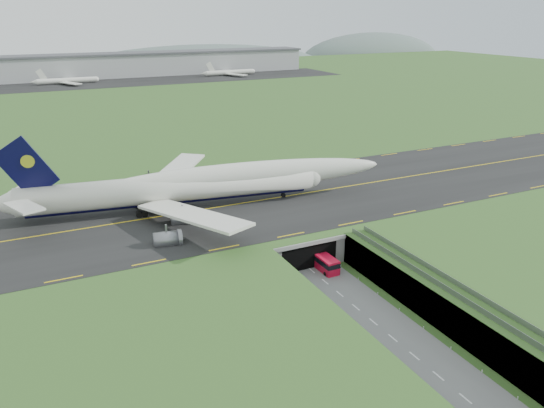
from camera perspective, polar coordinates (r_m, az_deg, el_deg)
ground at (r=98.35m, az=6.35°, el=-8.92°), size 900.00×900.00×0.00m
airfield_deck at (r=96.94m, az=6.42°, el=-7.37°), size 800.00×800.00×6.00m
trench_road at (r=92.92m, az=8.83°, el=-10.83°), size 12.00×75.00×0.20m
taxiway at (r=122.47m, az=-1.68°, el=0.30°), size 800.00×44.00×0.18m
tunnel_portal at (r=109.85m, az=1.82°, el=-3.64°), size 17.00×22.30×6.00m
guideway at (r=89.15m, az=19.22°, el=-9.36°), size 3.00×53.00×7.05m
jumbo_jet at (r=118.93m, az=-7.70°, el=2.08°), size 87.64×57.09×19.10m
shuttle_tram at (r=103.67m, az=5.66°, el=-6.28°), size 2.90×7.23×2.94m
cargo_terminal at (r=376.19m, az=-19.09°, el=13.86°), size 320.00×67.00×15.60m
distant_hills at (r=517.08m, az=-13.60°, el=13.76°), size 700.00×91.00×60.00m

